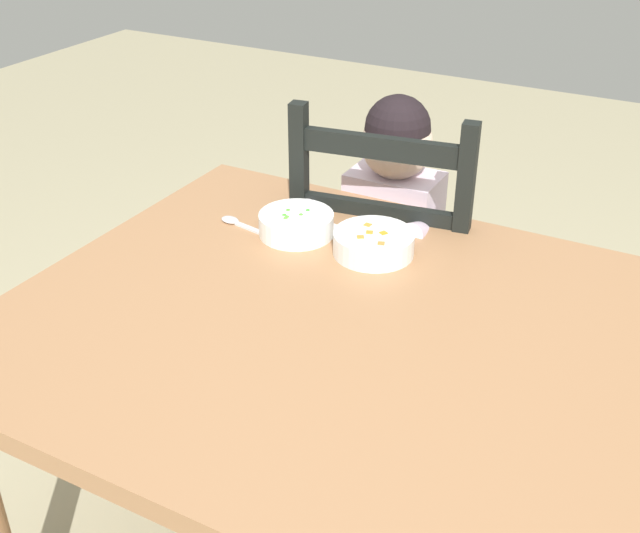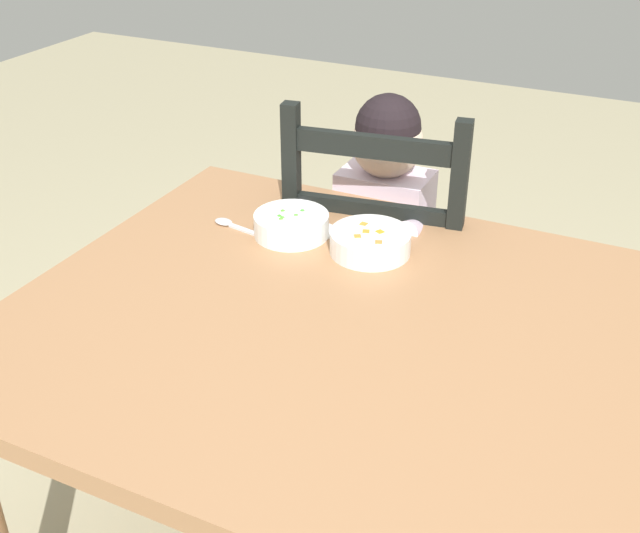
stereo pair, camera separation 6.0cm
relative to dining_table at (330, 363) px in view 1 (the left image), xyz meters
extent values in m
cube|color=#9F704A|center=(0.00, 0.00, 0.08)|extent=(1.17, 1.01, 0.04)
cylinder|color=#9F704A|center=(-0.51, 0.43, -0.29)|extent=(0.07, 0.07, 0.70)
cylinder|color=#9F704A|center=(0.51, 0.43, -0.29)|extent=(0.07, 0.07, 0.70)
cube|color=black|center=(-0.12, 0.60, -0.19)|extent=(0.48, 0.48, 0.02)
cube|color=black|center=(0.04, 0.82, -0.42)|extent=(0.04, 0.04, 0.44)
cube|color=black|center=(-0.34, 0.76, -0.42)|extent=(0.04, 0.04, 0.44)
cube|color=black|center=(0.09, 0.44, -0.42)|extent=(0.04, 0.04, 0.44)
cube|color=black|center=(-0.28, 0.39, -0.42)|extent=(0.04, 0.04, 0.44)
cube|color=black|center=(0.09, 0.44, 0.09)|extent=(0.04, 0.04, 0.52)
cube|color=black|center=(-0.28, 0.39, 0.09)|extent=(0.04, 0.04, 0.52)
cube|color=black|center=(-0.10, 0.42, 0.27)|extent=(0.36, 0.08, 0.05)
cube|color=black|center=(-0.10, 0.42, 0.11)|extent=(0.36, 0.08, 0.05)
cube|color=silver|center=(-0.12, 0.57, -0.02)|extent=(0.22, 0.14, 0.32)
sphere|color=beige|center=(-0.12, 0.57, 0.22)|extent=(0.17, 0.17, 0.17)
sphere|color=black|center=(-0.12, 0.57, 0.26)|extent=(0.16, 0.16, 0.16)
cylinder|color=#3F4C72|center=(-0.18, 0.45, -0.41)|extent=(0.07, 0.07, 0.46)
cylinder|color=#3F4C72|center=(-0.07, 0.45, -0.41)|extent=(0.07, 0.07, 0.46)
cylinder|color=silver|center=(-0.25, 0.47, 0.06)|extent=(0.06, 0.24, 0.13)
cylinder|color=silver|center=(0.01, 0.47, 0.06)|extent=(0.06, 0.24, 0.13)
cylinder|color=white|center=(-0.22, 0.25, 0.13)|extent=(0.16, 0.16, 0.05)
cylinder|color=white|center=(-0.22, 0.25, 0.11)|extent=(0.07, 0.07, 0.01)
cylinder|color=#499A32|center=(-0.22, 0.25, 0.14)|extent=(0.13, 0.13, 0.03)
sphere|color=green|center=(-0.24, 0.24, 0.15)|extent=(0.01, 0.01, 0.01)
sphere|color=#4E9A31|center=(-0.21, 0.26, 0.15)|extent=(0.01, 0.01, 0.01)
sphere|color=#559731|center=(-0.23, 0.23, 0.15)|extent=(0.01, 0.01, 0.01)
sphere|color=#4A942A|center=(-0.24, 0.26, 0.15)|extent=(0.01, 0.01, 0.01)
sphere|color=green|center=(-0.20, 0.28, 0.15)|extent=(0.01, 0.01, 0.01)
sphere|color=#52A533|center=(-0.23, 0.23, 0.15)|extent=(0.01, 0.01, 0.01)
cylinder|color=white|center=(-0.03, 0.25, 0.13)|extent=(0.17, 0.17, 0.05)
cylinder|color=white|center=(-0.03, 0.25, 0.11)|extent=(0.08, 0.08, 0.01)
cylinder|color=orange|center=(-0.03, 0.25, 0.14)|extent=(0.14, 0.14, 0.03)
cube|color=orange|center=(-0.05, 0.22, 0.15)|extent=(0.02, 0.02, 0.01)
cube|color=orange|center=(-0.06, 0.28, 0.15)|extent=(0.01, 0.01, 0.01)
cube|color=orange|center=(-0.04, 0.25, 0.15)|extent=(0.02, 0.02, 0.01)
cube|color=orange|center=(-0.01, 0.26, 0.15)|extent=(0.02, 0.02, 0.01)
cube|color=orange|center=(0.00, 0.22, 0.15)|extent=(0.02, 0.02, 0.01)
cube|color=silver|center=(-0.31, 0.22, 0.11)|extent=(0.10, 0.03, 0.00)
ellipsoid|color=silver|center=(-0.38, 0.23, 0.11)|extent=(0.05, 0.04, 0.01)
cube|color=white|center=(-0.20, 0.28, 0.11)|extent=(0.16, 0.15, 0.00)
camera|label=1|loc=(0.55, -1.06, 0.89)|focal=44.24mm
camera|label=2|loc=(0.50, -1.08, 0.89)|focal=44.24mm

